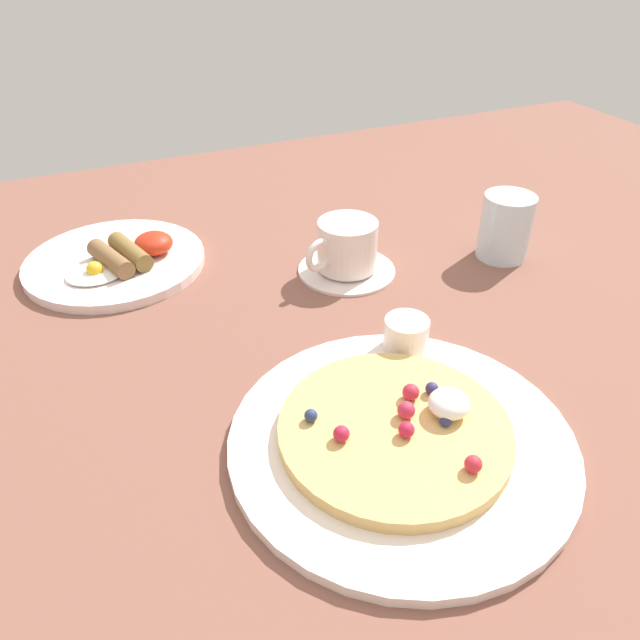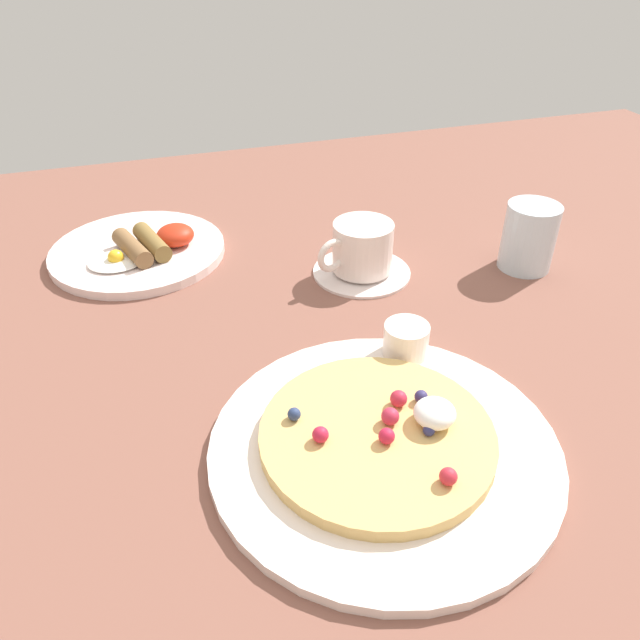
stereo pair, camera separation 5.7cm
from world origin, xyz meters
The scene contains 9 objects.
ground_plane centered at (0.00, 0.00, -1.50)cm, with size 195.69×121.42×3.00cm, color brown.
pancake_plate centered at (6.79, -17.94, 0.52)cm, with size 29.65×29.65×1.05cm, color white.
pancake_with_berries centered at (6.55, -17.65, 1.82)cm, with size 19.85×19.85×3.41cm.
syrup_ramekin centered at (13.52, -7.17, 2.77)cm, with size 4.53×4.53×3.34cm.
breakfast_plate centered at (-10.62, 24.12, 0.59)cm, with size 22.53×22.53×1.18cm, color white.
fried_breakfast centered at (-9.08, 22.33, 2.27)cm, with size 13.69×9.43×2.87cm.
coffee_saucer centered at (15.73, 10.70, 0.36)cm, with size 12.22×12.22×0.72cm, color silver.
coffee_cup centered at (15.56, 10.64, 3.88)cm, with size 10.26×7.39×6.09cm.
water_glass centered at (36.02, 6.05, 4.21)cm, with size 6.52×6.52×8.42cm, color silver.
Camera 1 is at (-14.81, -48.94, 38.88)cm, focal length 34.30 mm.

